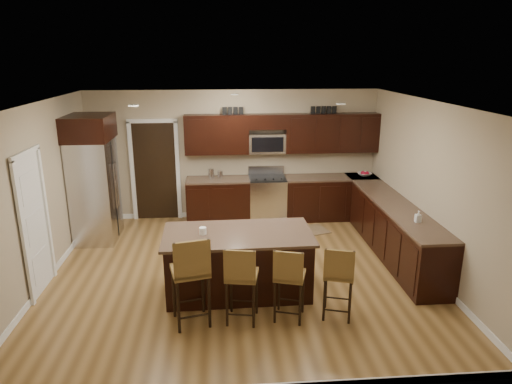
{
  "coord_description": "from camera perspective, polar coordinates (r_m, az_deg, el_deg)",
  "views": [
    {
      "loc": [
        -0.28,
        -6.67,
        3.37
      ],
      "look_at": [
        0.28,
        0.4,
        1.23
      ],
      "focal_mm": 32.0,
      "sensor_mm": 36.0,
      "label": 1
    }
  ],
  "objects": [
    {
      "name": "floor",
      "position": [
        7.47,
        -1.92,
        -10.05
      ],
      "size": [
        6.0,
        6.0,
        0.0
      ],
      "primitive_type": "plane",
      "color": "olive",
      "rests_on": "ground"
    },
    {
      "name": "ceiling",
      "position": [
        6.7,
        -2.15,
        11.02
      ],
      "size": [
        6.0,
        6.0,
        0.0
      ],
      "primitive_type": "plane",
      "rotation": [
        3.14,
        0.0,
        0.0
      ],
      "color": "silver",
      "rests_on": "wall_back"
    },
    {
      "name": "wall_back",
      "position": [
        9.63,
        -2.78,
        4.64
      ],
      "size": [
        6.0,
        0.0,
        6.0
      ],
      "primitive_type": "plane",
      "rotation": [
        1.57,
        0.0,
        0.0
      ],
      "color": "tan",
      "rests_on": "floor"
    },
    {
      "name": "wall_left",
      "position": [
        7.47,
        -25.66,
        -0.61
      ],
      "size": [
        0.0,
        5.5,
        5.5
      ],
      "primitive_type": "plane",
      "rotation": [
        1.57,
        0.0,
        1.57
      ],
      "color": "tan",
      "rests_on": "floor"
    },
    {
      "name": "wall_right",
      "position": [
        7.7,
        20.88,
        0.43
      ],
      "size": [
        0.0,
        5.5,
        5.5
      ],
      "primitive_type": "plane",
      "rotation": [
        1.57,
        0.0,
        -1.57
      ],
      "color": "tan",
      "rests_on": "floor"
    },
    {
      "name": "base_cabinets",
      "position": [
        8.89,
        9.95,
        -2.6
      ],
      "size": [
        4.02,
        3.96,
        0.92
      ],
      "color": "black",
      "rests_on": "floor"
    },
    {
      "name": "upper_cabinets",
      "position": [
        9.47,
        3.59,
        7.43
      ],
      "size": [
        4.0,
        0.33,
        0.8
      ],
      "color": "black",
      "rests_on": "wall_back"
    },
    {
      "name": "range",
      "position": [
        9.61,
        1.41,
        -0.79
      ],
      "size": [
        0.76,
        0.64,
        1.11
      ],
      "color": "silver",
      "rests_on": "floor"
    },
    {
      "name": "microwave",
      "position": [
        9.48,
        1.36,
        6.12
      ],
      "size": [
        0.76,
        0.31,
        0.4
      ],
      "primitive_type": "cube",
      "color": "silver",
      "rests_on": "upper_cabinets"
    },
    {
      "name": "doorway",
      "position": [
        9.78,
        -12.46,
        2.52
      ],
      "size": [
        0.85,
        0.03,
        2.06
      ],
      "primitive_type": "cube",
      "color": "black",
      "rests_on": "floor"
    },
    {
      "name": "pantry_door",
      "position": [
        7.3,
        -26.0,
        -3.78
      ],
      "size": [
        0.03,
        0.8,
        2.04
      ],
      "primitive_type": "cube",
      "color": "white",
      "rests_on": "floor"
    },
    {
      "name": "letter_decor",
      "position": [
        9.39,
        2.76,
        10.17
      ],
      "size": [
        2.2,
        0.03,
        0.15
      ],
      "primitive_type": null,
      "color": "black",
      "rests_on": "upper_cabinets"
    },
    {
      "name": "island",
      "position": [
        6.76,
        -2.23,
        -9.0
      ],
      "size": [
        2.16,
        1.16,
        0.92
      ],
      "rotation": [
        0.0,
        0.0,
        0.02
      ],
      "color": "black",
      "rests_on": "floor"
    },
    {
      "name": "stool_left",
      "position": [
        5.86,
        -8.14,
        -9.78
      ],
      "size": [
        0.55,
        0.55,
        1.23
      ],
      "rotation": [
        0.0,
        0.0,
        0.24
      ],
      "color": "olive",
      "rests_on": "floor"
    },
    {
      "name": "stool_mid",
      "position": [
        5.9,
        -1.87,
        -10.44
      ],
      "size": [
        0.47,
        0.47,
        1.07
      ],
      "rotation": [
        0.0,
        0.0,
        -0.19
      ],
      "color": "olive",
      "rests_on": "floor"
    },
    {
      "name": "stool_right",
      "position": [
        5.98,
        4.16,
        -10.44
      ],
      "size": [
        0.48,
        0.48,
        1.03
      ],
      "rotation": [
        0.0,
        0.0,
        -0.29
      ],
      "color": "olive",
      "rests_on": "floor"
    },
    {
      "name": "refrigerator",
      "position": [
        8.91,
        -19.62,
        1.68
      ],
      "size": [
        0.79,
        1.01,
        2.35
      ],
      "color": "silver",
      "rests_on": "floor"
    },
    {
      "name": "floor_mat",
      "position": [
        9.17,
        6.46,
        -4.86
      ],
      "size": [
        0.93,
        0.75,
        0.01
      ],
      "primitive_type": "cube",
      "rotation": [
        0.0,
        0.0,
        0.3
      ],
      "color": "brown",
      "rests_on": "floor"
    },
    {
      "name": "fruit_bowl",
      "position": [
        9.9,
        13.42,
        2.18
      ],
      "size": [
        0.35,
        0.35,
        0.07
      ],
      "primitive_type": "imported",
      "rotation": [
        0.0,
        0.0,
        0.3
      ],
      "color": "silver",
      "rests_on": "base_cabinets"
    },
    {
      "name": "soap_bottle",
      "position": [
        7.38,
        19.61,
        -2.9
      ],
      "size": [
        0.08,
        0.08,
        0.18
      ],
      "primitive_type": "imported",
      "rotation": [
        0.0,
        0.0,
        0.01
      ],
      "color": "#B2B2B2",
      "rests_on": "base_cabinets"
    },
    {
      "name": "canister_tall",
      "position": [
        9.41,
        -5.63,
        2.26
      ],
      "size": [
        0.12,
        0.12,
        0.21
      ],
      "primitive_type": "cylinder",
      "color": "silver",
      "rests_on": "base_cabinets"
    },
    {
      "name": "canister_short",
      "position": [
        9.42,
        -4.51,
        2.15
      ],
      "size": [
        0.11,
        0.11,
        0.17
      ],
      "primitive_type": "cylinder",
      "color": "silver",
      "rests_on": "base_cabinets"
    },
    {
      "name": "island_jar",
      "position": [
        6.55,
        -6.67,
        -4.84
      ],
      "size": [
        0.1,
        0.1,
        0.1
      ],
      "primitive_type": "cylinder",
      "color": "white",
      "rests_on": "island"
    },
    {
      "name": "stool_extra",
      "position": [
        6.1,
        10.3,
        -10.08
      ],
      "size": [
        0.48,
        0.48,
        1.03
      ],
      "rotation": [
        0.0,
        0.0,
        -0.29
      ],
      "color": "olive",
      "rests_on": "floor"
    }
  ]
}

